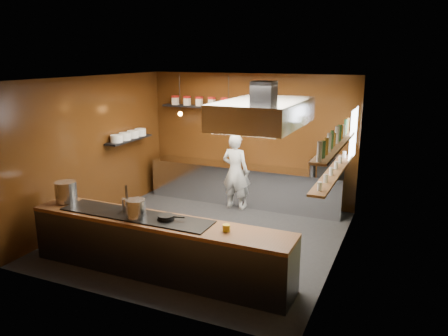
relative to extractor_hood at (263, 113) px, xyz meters
The scene contains 26 objects.
floor 2.85m from the extractor_hood, 162.90° to the left, with size 5.00×5.00×0.00m, color black.
back_wall 3.33m from the extractor_hood, 114.15° to the left, with size 5.00×5.00×0.00m, color #381B0A.
left_wall 3.95m from the extractor_hood, behind, with size 5.00×5.00×0.00m, color #381B0A.
right_wall 1.62m from the extractor_hood, 18.43° to the left, with size 5.00×5.00×0.00m, color brown.
ceiling 1.45m from the extractor_hood, 162.90° to the left, with size 5.00×5.00×0.00m, color silver.
window_pane 2.47m from the extractor_hood, 61.29° to the left, with size 1.00×1.00×0.00m, color white.
prep_counter 3.54m from the extractor_hood, 116.83° to the left, with size 4.60×0.65×0.90m, color silver.
pass_counter 2.70m from the extractor_hood, 137.38° to the right, with size 4.40×0.72×0.94m.
tin_shelf 3.54m from the extractor_hood, 128.56° to the left, with size 2.60×0.26×0.04m, color black.
plate_shelf 4.02m from the extractor_hood, 158.96° to the left, with size 0.30×1.40×0.04m, color black.
bottle_shelf_upper 1.38m from the extractor_hood, 33.94° to the left, with size 0.26×2.80×0.04m, color brown.
bottle_shelf_lower 1.64m from the extractor_hood, 33.94° to the left, with size 0.26×2.80×0.04m, color brown.
extractor_hood is the anchor object (origin of this frame).
pendant_left 3.44m from the extractor_hood, 142.13° to the left, with size 0.10×0.10×0.95m.
pendant_right 2.60m from the extractor_hood, 125.54° to the left, with size 0.10×0.10×0.95m.
storage_tins 3.44m from the extractor_hood, 126.60° to the left, with size 2.43×0.13×0.22m.
plate_stacks 3.99m from the extractor_hood, 158.96° to the left, with size 0.26×1.16×0.16m.
bottles 1.33m from the extractor_hood, 33.94° to the left, with size 0.06×2.66×0.24m.
wine_glasses 1.59m from the extractor_hood, 33.94° to the left, with size 0.07×2.37×0.13m.
stockpot_large 3.63m from the extractor_hood, 160.15° to the right, with size 0.36×0.36×0.35m, color silver.
stockpot_small 2.51m from the extractor_hood, 141.24° to the right, with size 0.31×0.31×0.29m, color silver.
utensil_crock 2.65m from the extractor_hood, 150.06° to the right, with size 0.16×0.16×0.21m, color silver.
frying_pan 2.25m from the extractor_hood, 134.06° to the right, with size 0.44×0.27×0.07m.
butter_jar 1.95m from the extractor_hood, 95.93° to the right, with size 0.11×0.11×0.10m, color gold.
espresso_machine 3.00m from the extractor_hood, 75.11° to the left, with size 0.44×0.42×0.44m, color black.
chef 3.06m from the extractor_hood, 122.05° to the left, with size 0.63×0.41×1.72m, color white.
Camera 1 is at (3.52, -7.00, 3.39)m, focal length 35.00 mm.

